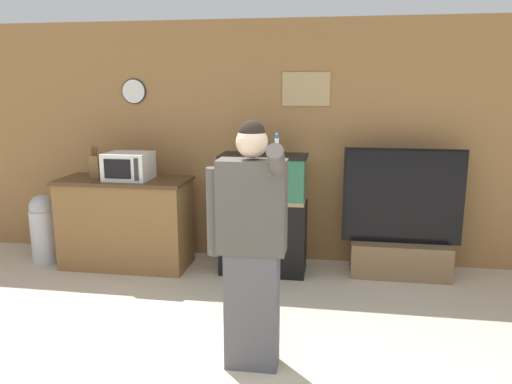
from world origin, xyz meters
TOP-DOWN VIEW (x-y plane):
  - wall_back_paneled at (-0.00, 3.19)m, footprint 10.00×0.08m
  - counter_island at (-1.55, 2.65)m, footprint 1.38×0.61m
  - microwave at (-1.48, 2.64)m, footprint 0.45×0.40m
  - knife_block at (-1.86, 2.66)m, footprint 0.10×0.10m
  - aquarium_on_stand at (-0.07, 2.71)m, footprint 0.88×0.42m
  - tv_on_stand at (1.32, 2.83)m, footprint 1.19×0.40m
  - person_standing at (0.10, 0.91)m, footprint 0.54×0.41m
  - trash_bin at (-2.49, 2.62)m, footprint 0.29×0.29m

SIDE VIEW (x-z plane):
  - tv_on_stand at x=1.32m, z-range -0.27..1.04m
  - trash_bin at x=-2.49m, z-range 0.01..0.77m
  - counter_island at x=-1.55m, z-range 0.00..0.96m
  - aquarium_on_stand at x=-0.07m, z-range 0.00..1.24m
  - person_standing at x=0.10m, z-range 0.04..1.74m
  - knife_block at x=-1.86m, z-range 0.91..1.25m
  - microwave at x=-1.48m, z-range 0.96..1.24m
  - wall_back_paneled at x=0.00m, z-range 0.00..2.60m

